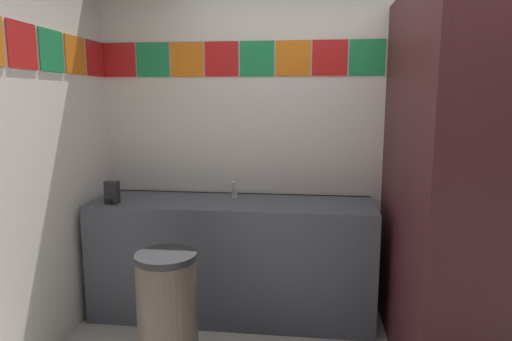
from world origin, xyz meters
name	(u,v)px	position (x,y,z in m)	size (l,w,h in m)	color
wall_back	(346,120)	(0.00, 1.48, 1.45)	(3.79, 0.09, 2.89)	silver
vanity_counter	(232,257)	(-0.82, 1.15, 0.44)	(2.04, 0.59, 0.87)	#4C515B
faucet_center	(234,192)	(-0.82, 1.24, 0.92)	(0.04, 0.10, 0.14)	silver
soap_dispenser	(112,192)	(-1.66, 0.97, 0.95)	(0.09, 0.09, 0.16)	black
stall_divider	(445,188)	(0.47, 0.50, 1.13)	(0.92, 1.38, 2.25)	#471E23
toilet	(482,298)	(0.88, 0.95, 0.30)	(0.39, 0.49, 0.74)	white
trash_bin	(168,312)	(-1.08, 0.40, 0.36)	(0.36, 0.36, 0.72)	brown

